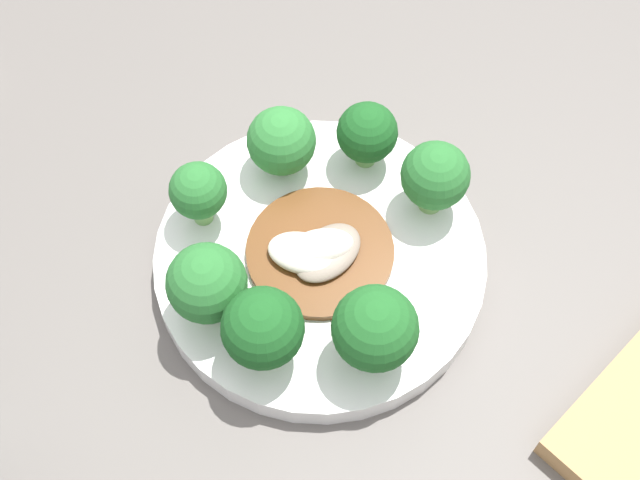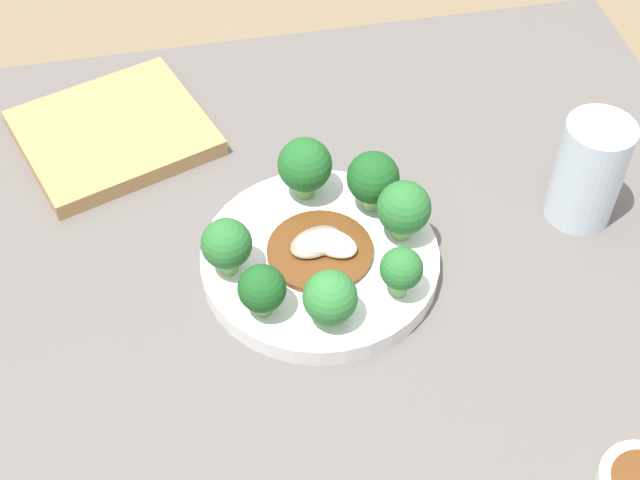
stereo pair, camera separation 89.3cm
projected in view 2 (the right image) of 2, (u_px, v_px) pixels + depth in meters
table at (300, 470)px, 1.17m from camera, size 0.99×0.85×0.76m
plate at (320, 260)px, 0.90m from camera, size 0.24×0.24×0.02m
broccoli_southwest at (262, 289)px, 0.82m from camera, size 0.05×0.05×0.06m
broccoli_southeast at (401, 270)px, 0.83m from camera, size 0.04×0.04×0.06m
broccoli_north at (305, 166)px, 0.92m from camera, size 0.06×0.06×0.07m
broccoli_south at (330, 298)px, 0.81m from camera, size 0.05×0.05×0.06m
broccoli_east at (404, 209)px, 0.88m from camera, size 0.05×0.05×0.07m
broccoli_northeast at (373, 178)px, 0.91m from camera, size 0.05×0.05×0.07m
broccoli_west at (227, 245)px, 0.85m from camera, size 0.05×0.05×0.06m
stirfry_center at (322, 247)px, 0.89m from camera, size 0.11×0.11×0.02m
drinking_glass at (589, 172)px, 0.91m from camera, size 0.07×0.07×0.12m
cutting_board at (114, 133)px, 1.03m from camera, size 0.25×0.24×0.02m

